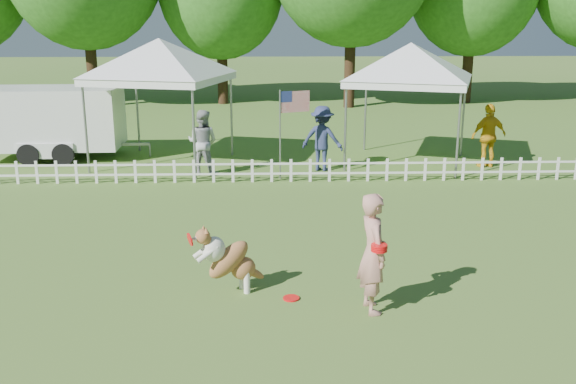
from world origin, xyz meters
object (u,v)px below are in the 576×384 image
object	(u,v)px
handler	(373,253)
canopy_tent_right	(408,105)
canopy_tent_left	(162,104)
flag_pole	(280,135)
cargo_trailer	(54,122)
dog	(230,259)
spectator_b	(322,138)
frisbee_on_turf	(291,298)
spectator_c	(489,136)
spectator_a	(203,142)

from	to	relation	value
handler	canopy_tent_right	size ratio (longest dim) A/B	0.53
canopy_tent_left	flag_pole	distance (m)	3.88
canopy_tent_left	cargo_trailer	world-z (taller)	canopy_tent_left
dog	canopy_tent_left	bearing A→B (deg)	81.03
cargo_trailer	flag_pole	size ratio (longest dim) A/B	2.10
spectator_b	frisbee_on_turf	bearing A→B (deg)	102.74
cargo_trailer	spectator_c	bearing A→B (deg)	-9.02
dog	canopy_tent_left	size ratio (longest dim) A/B	0.32
canopy_tent_right	spectator_c	distance (m)	2.41
dog	canopy_tent_right	xyz separation A→B (m)	(4.63, 9.02, 1.12)
dog	spectator_b	distance (m)	8.46
canopy_tent_left	spectator_a	distance (m)	2.03
canopy_tent_left	flag_pole	world-z (taller)	canopy_tent_left
spectator_a	frisbee_on_turf	bearing A→B (deg)	122.65
flag_pole	canopy_tent_left	bearing A→B (deg)	127.13
dog	canopy_tent_left	distance (m)	9.55
spectator_b	spectator_c	world-z (taller)	spectator_c
canopy_tent_right	spectator_b	world-z (taller)	canopy_tent_right
canopy_tent_right	spectator_a	xyz separation A→B (m)	(-5.78, -1.20, -0.81)
handler	flag_pole	xyz separation A→B (m)	(-1.17, 7.89, 0.28)
canopy_tent_left	spectator_a	size ratio (longest dim) A/B	1.99
dog	frisbee_on_turf	size ratio (longest dim) A/B	4.45
spectator_b	canopy_tent_left	bearing A→B (deg)	8.48
canopy_tent_left	spectator_b	xyz separation A→B (m)	(4.51, -0.97, -0.85)
flag_pole	cargo_trailer	bearing A→B (deg)	134.55
dog	canopy_tent_right	world-z (taller)	canopy_tent_right
canopy_tent_right	spectator_b	xyz separation A→B (m)	(-2.53, -0.83, -0.79)
cargo_trailer	flag_pole	world-z (taller)	flag_pole
canopy_tent_left	spectator_b	world-z (taller)	canopy_tent_left
frisbee_on_turf	spectator_c	world-z (taller)	spectator_c
handler	spectator_a	xyz separation A→B (m)	(-3.24, 8.47, -0.01)
canopy_tent_left	frisbee_on_turf	bearing A→B (deg)	-55.33
handler	spectator_b	xyz separation A→B (m)	(0.02, 8.84, 0.01)
dog	cargo_trailer	distance (m)	11.61
canopy_tent_right	spectator_b	distance (m)	2.78
flag_pole	spectator_a	size ratio (longest dim) A/B	1.33
cargo_trailer	flag_pole	distance (m)	7.29
canopy_tent_right	cargo_trailer	distance (m)	10.50
canopy_tent_right	flag_pole	size ratio (longest dim) A/B	1.44
spectator_c	dog	bearing A→B (deg)	37.88
flag_pole	spectator_b	world-z (taller)	flag_pole
frisbee_on_turf	dog	bearing A→B (deg)	165.67
dog	cargo_trailer	world-z (taller)	cargo_trailer
canopy_tent_left	flag_pole	bearing A→B (deg)	-14.92
cargo_trailer	spectator_c	world-z (taller)	cargo_trailer
frisbee_on_turf	cargo_trailer	world-z (taller)	cargo_trailer
handler	spectator_a	bearing A→B (deg)	12.12
frisbee_on_turf	flag_pole	xyz separation A→B (m)	(-0.01, 7.48, 1.16)
spectator_b	canopy_tent_right	bearing A→B (deg)	-141.12
frisbee_on_turf	spectator_a	world-z (taller)	spectator_a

